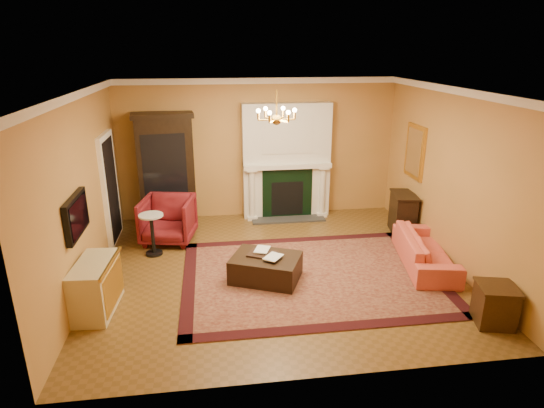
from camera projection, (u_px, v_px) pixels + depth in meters
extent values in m
cube|color=brown|center=(276.00, 269.00, 7.80)|extent=(6.00, 5.50, 0.02)
cube|color=silver|center=(277.00, 89.00, 6.81)|extent=(6.00, 5.50, 0.02)
cube|color=#C08645|center=(258.00, 149.00, 9.89)|extent=(6.00, 0.02, 3.00)
cube|color=#C08645|center=(315.00, 261.00, 4.72)|extent=(6.00, 0.02, 3.00)
cube|color=#C08645|center=(81.00, 193.00, 6.92)|extent=(0.02, 5.50, 3.00)
cube|color=#C08645|center=(452.00, 178.00, 7.69)|extent=(0.02, 5.50, 3.00)
cube|color=silver|center=(286.00, 161.00, 9.89)|extent=(1.90, 0.32, 2.50)
cube|color=silver|center=(288.00, 135.00, 9.53)|extent=(1.10, 0.01, 0.80)
cube|color=black|center=(287.00, 194.00, 9.96)|extent=(1.10, 0.02, 1.10)
cube|color=black|center=(287.00, 198.00, 9.99)|extent=(0.70, 0.02, 0.75)
cube|color=#333333|center=(288.00, 218.00, 10.02)|extent=(1.60, 0.50, 0.04)
cube|color=silver|center=(287.00, 165.00, 9.85)|extent=(1.90, 0.44, 0.10)
cylinder|color=silver|center=(252.00, 194.00, 9.84)|extent=(0.14, 0.14, 1.18)
cylinder|color=silver|center=(322.00, 191.00, 10.04)|extent=(0.14, 0.14, 1.18)
cube|color=white|center=(258.00, 81.00, 9.37)|extent=(6.00, 0.08, 0.12)
cube|color=white|center=(71.00, 96.00, 6.45)|extent=(0.08, 5.50, 0.12)
cube|color=white|center=(461.00, 91.00, 7.21)|extent=(0.08, 5.50, 0.12)
cube|color=white|center=(110.00, 188.00, 8.66)|extent=(0.08, 1.05, 2.10)
cube|color=black|center=(112.00, 190.00, 8.68)|extent=(0.02, 0.85, 1.95)
cube|color=black|center=(76.00, 216.00, 6.42)|extent=(0.08, 0.95, 0.58)
cube|color=black|center=(79.00, 216.00, 6.42)|extent=(0.01, 0.85, 0.48)
cube|color=gold|center=(415.00, 152.00, 8.95)|extent=(0.05, 0.76, 1.05)
cube|color=white|center=(414.00, 152.00, 8.94)|extent=(0.01, 0.62, 0.90)
cylinder|color=gold|center=(277.00, 103.00, 6.88)|extent=(0.03, 0.03, 0.40)
sphere|color=gold|center=(277.00, 120.00, 6.96)|extent=(0.16, 0.16, 0.16)
sphere|color=#FFE5B2|center=(295.00, 110.00, 6.95)|extent=(0.07, 0.07, 0.07)
sphere|color=#FFE5B2|center=(283.00, 108.00, 7.16)|extent=(0.07, 0.07, 0.07)
sphere|color=#FFE5B2|center=(265.00, 109.00, 7.12)|extent=(0.07, 0.07, 0.07)
sphere|color=#FFE5B2|center=(258.00, 111.00, 6.88)|extent=(0.07, 0.07, 0.07)
sphere|color=#FFE5B2|center=(270.00, 113.00, 6.67)|extent=(0.07, 0.07, 0.07)
sphere|color=#FFE5B2|center=(288.00, 112.00, 6.71)|extent=(0.07, 0.07, 0.07)
cube|color=#43110E|center=(311.00, 276.00, 7.55)|extent=(4.21, 3.16, 0.02)
cube|color=black|center=(166.00, 172.00, 9.51)|extent=(1.18, 0.65, 2.25)
imported|color=maroon|center=(168.00, 218.00, 8.76)|extent=(1.10, 1.05, 0.98)
cylinder|color=black|center=(154.00, 253.00, 8.34)|extent=(0.31, 0.31, 0.04)
cylinder|color=black|center=(153.00, 235.00, 8.21)|extent=(0.07, 0.07, 0.70)
cylinder|color=white|center=(151.00, 215.00, 8.09)|extent=(0.44, 0.44, 0.03)
cube|color=#BFB98C|center=(96.00, 287.00, 6.47)|extent=(0.55, 1.04, 0.75)
imported|color=#DB5245|center=(426.00, 245.00, 7.83)|extent=(0.90, 1.97, 0.74)
cube|color=#34210E|center=(495.00, 306.00, 6.18)|extent=(0.57, 0.57, 0.55)
cube|color=black|center=(403.00, 214.00, 9.21)|extent=(0.53, 0.77, 0.80)
cube|color=black|center=(266.00, 268.00, 7.37)|extent=(1.28, 1.13, 0.40)
cube|color=black|center=(262.00, 254.00, 7.37)|extent=(0.55, 0.50, 0.03)
imported|color=gray|center=(255.00, 241.00, 7.43)|extent=(0.22, 0.11, 0.30)
imported|color=gray|center=(267.00, 247.00, 7.20)|extent=(0.20, 0.16, 0.31)
cylinder|color=gray|center=(253.00, 162.00, 9.73)|extent=(0.10, 0.10, 0.08)
cone|color=#113E19|center=(253.00, 153.00, 9.66)|extent=(0.15, 0.15, 0.32)
cylinder|color=gray|center=(313.00, 160.00, 9.90)|extent=(0.10, 0.10, 0.08)
cone|color=#113E19|center=(313.00, 151.00, 9.83)|extent=(0.15, 0.15, 0.31)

